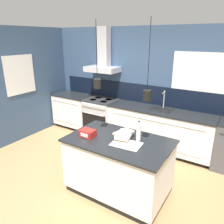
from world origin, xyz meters
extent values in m
plane|color=#A87F51|center=(0.00, 0.00, 0.00)|extent=(16.00, 16.00, 0.00)
cube|color=#354C6B|center=(0.00, 2.03, 1.30)|extent=(5.60, 0.06, 2.60)
cube|color=black|center=(0.00, 1.99, 1.12)|extent=(4.42, 0.02, 0.43)
cube|color=white|center=(1.25, 1.99, 1.62)|extent=(1.12, 0.01, 0.96)
cube|color=black|center=(1.25, 1.99, 1.62)|extent=(1.04, 0.01, 0.88)
cube|color=#B5B5BA|center=(-0.95, 1.77, 1.64)|extent=(0.80, 0.46, 0.12)
cube|color=#B5B5BA|center=(-0.95, 1.86, 2.15)|extent=(0.26, 0.20, 0.90)
cylinder|color=black|center=(0.19, 0.00, 2.20)|extent=(0.01, 0.01, 0.81)
cylinder|color=black|center=(0.19, 0.00, 1.72)|extent=(0.11, 0.11, 0.14)
sphere|color=#F9D18C|center=(0.19, 0.00, 1.72)|extent=(0.06, 0.06, 0.06)
cylinder|color=black|center=(0.95, 0.05, 2.16)|extent=(0.01, 0.01, 0.89)
cylinder|color=black|center=(0.95, 0.05, 1.64)|extent=(0.11, 0.11, 0.14)
sphere|color=#F9D18C|center=(0.95, 0.05, 1.64)|extent=(0.06, 0.06, 0.06)
cube|color=#354C6B|center=(-2.43, 0.70, 1.30)|extent=(0.06, 3.80, 2.60)
cube|color=white|center=(-2.39, 0.55, 1.55)|extent=(0.01, 0.76, 0.88)
cube|color=black|center=(-2.39, 0.55, 1.55)|extent=(0.01, 0.68, 0.80)
cube|color=black|center=(-1.85, 1.72, 0.04)|extent=(0.98, 0.56, 0.09)
cube|color=white|center=(-1.85, 1.69, 0.48)|extent=(1.02, 0.62, 0.79)
cube|color=gray|center=(-1.85, 1.38, 0.76)|extent=(0.89, 0.01, 0.01)
cube|color=gray|center=(-1.85, 1.38, 0.21)|extent=(0.89, 0.01, 0.01)
cube|color=black|center=(-1.85, 1.69, 0.90)|extent=(1.04, 0.64, 0.03)
cube|color=black|center=(0.58, 1.72, 0.04)|extent=(2.19, 0.56, 0.09)
cube|color=white|center=(0.58, 1.69, 0.48)|extent=(2.26, 0.62, 0.79)
cube|color=gray|center=(0.58, 1.38, 0.76)|extent=(1.99, 0.01, 0.01)
cube|color=gray|center=(0.58, 1.38, 0.21)|extent=(1.99, 0.01, 0.01)
cube|color=black|center=(0.58, 1.69, 0.90)|extent=(2.28, 0.64, 0.03)
cube|color=#262628|center=(0.58, 1.74, 0.91)|extent=(0.48, 0.34, 0.01)
cylinder|color=#B5B5BA|center=(0.58, 1.87, 1.09)|extent=(0.02, 0.02, 0.36)
sphere|color=#B5B5BA|center=(0.58, 1.87, 1.27)|extent=(0.03, 0.03, 0.03)
cylinder|color=#B5B5BA|center=(0.58, 1.81, 1.25)|extent=(0.02, 0.12, 0.02)
cube|color=#B5B5BA|center=(-0.95, 1.69, 0.43)|extent=(0.79, 0.62, 0.87)
cube|color=black|center=(-0.95, 1.37, 0.40)|extent=(0.68, 0.02, 0.44)
cylinder|color=#B5B5BA|center=(-0.95, 1.35, 0.63)|extent=(0.59, 0.02, 0.02)
cube|color=#B5B5BA|center=(-0.95, 1.37, 0.82)|extent=(0.68, 0.02, 0.07)
cube|color=#2D2D30|center=(-0.95, 1.69, 0.89)|extent=(0.79, 0.60, 0.04)
cylinder|color=black|center=(-1.10, 1.80, 0.91)|extent=(0.17, 0.17, 0.00)
cylinder|color=black|center=(-0.79, 1.80, 0.91)|extent=(0.17, 0.17, 0.00)
cylinder|color=black|center=(-1.10, 1.58, 0.91)|extent=(0.17, 0.17, 0.00)
cylinder|color=black|center=(-0.79, 1.58, 0.91)|extent=(0.17, 0.17, 0.00)
cube|color=black|center=(0.56, 0.01, 0.04)|extent=(1.45, 0.87, 0.09)
cube|color=white|center=(0.56, 0.01, 0.48)|extent=(1.51, 0.91, 0.79)
cube|color=black|center=(0.56, 0.01, 0.90)|extent=(1.56, 0.96, 0.03)
cylinder|color=silver|center=(0.81, 0.15, 1.03)|extent=(0.07, 0.07, 0.24)
cylinder|color=silver|center=(0.81, 0.15, 1.18)|extent=(0.03, 0.03, 0.06)
cylinder|color=#262628|center=(0.81, 0.15, 1.21)|extent=(0.03, 0.03, 0.01)
cube|color=olive|center=(0.58, 0.10, 0.93)|extent=(0.24, 0.33, 0.04)
cube|color=silver|center=(0.60, 0.10, 0.97)|extent=(0.28, 0.37, 0.04)
cube|color=beige|center=(0.59, 0.09, 1.01)|extent=(0.24, 0.33, 0.03)
cube|color=red|center=(0.09, -0.14, 0.97)|extent=(0.23, 0.17, 0.11)
cube|color=white|center=(0.09, -0.23, 0.97)|extent=(0.14, 0.01, 0.06)
cube|color=silver|center=(0.72, -0.05, 0.91)|extent=(0.44, 0.32, 0.01)
camera|label=1|loc=(2.04, -2.54, 2.37)|focal=35.00mm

